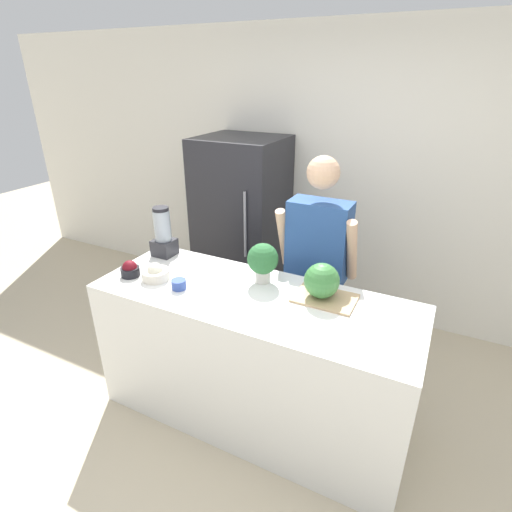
% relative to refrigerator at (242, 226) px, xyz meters
% --- Properties ---
extents(ground_plane, '(14.00, 14.00, 0.00)m').
position_rel_refrigerator_xyz_m(ground_plane, '(0.79, -1.68, -0.84)').
color(ground_plane, beige).
extents(wall_back, '(8.00, 0.06, 2.60)m').
position_rel_refrigerator_xyz_m(wall_back, '(0.79, 0.40, 0.46)').
color(wall_back, white).
rests_on(wall_back, ground_plane).
extents(counter_island, '(2.02, 0.74, 0.96)m').
position_rel_refrigerator_xyz_m(counter_island, '(0.79, -1.30, -0.36)').
color(counter_island, white).
rests_on(counter_island, ground_plane).
extents(refrigerator, '(0.76, 0.72, 1.68)m').
position_rel_refrigerator_xyz_m(refrigerator, '(0.00, 0.00, 0.00)').
color(refrigerator, '#232328').
rests_on(refrigerator, ground_plane).
extents(person, '(0.57, 0.27, 1.71)m').
position_rel_refrigerator_xyz_m(person, '(0.97, -0.66, 0.04)').
color(person, '#4C608C').
rests_on(person, ground_plane).
extents(cutting_board, '(0.36, 0.26, 0.01)m').
position_rel_refrigerator_xyz_m(cutting_board, '(1.19, -1.15, 0.13)').
color(cutting_board, tan).
rests_on(cutting_board, counter_island).
extents(watermelon, '(0.21, 0.21, 0.21)m').
position_rel_refrigerator_xyz_m(watermelon, '(1.17, -1.15, 0.24)').
color(watermelon, '#3D7F3D').
rests_on(watermelon, cutting_board).
extents(bowl_cherries, '(0.12, 0.12, 0.11)m').
position_rel_refrigerator_xyz_m(bowl_cherries, '(-0.06, -1.44, 0.17)').
color(bowl_cherries, black).
rests_on(bowl_cherries, counter_island).
extents(bowl_cream, '(0.18, 0.18, 0.11)m').
position_rel_refrigerator_xyz_m(bowl_cream, '(0.12, -1.40, 0.16)').
color(bowl_cream, beige).
rests_on(bowl_cream, counter_island).
extents(bowl_small_blue, '(0.09, 0.09, 0.06)m').
position_rel_refrigerator_xyz_m(bowl_small_blue, '(0.33, -1.44, 0.15)').
color(bowl_small_blue, '#334C9E').
rests_on(bowl_small_blue, counter_island).
extents(blender, '(0.15, 0.15, 0.37)m').
position_rel_refrigerator_xyz_m(blender, '(-0.07, -1.07, 0.28)').
color(blender, '#28282D').
rests_on(blender, counter_island).
extents(potted_plant, '(0.20, 0.20, 0.26)m').
position_rel_refrigerator_xyz_m(potted_plant, '(0.76, -1.12, 0.27)').
color(potted_plant, beige).
rests_on(potted_plant, counter_island).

